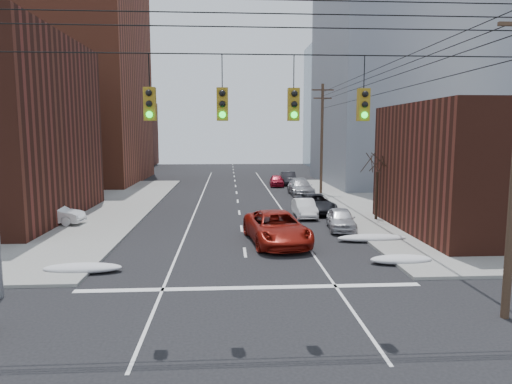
{
  "coord_description": "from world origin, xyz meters",
  "views": [
    {
      "loc": [
        -0.83,
        -11.25,
        6.24
      ],
      "look_at": [
        0.67,
        13.5,
        3.0
      ],
      "focal_mm": 32.0,
      "sensor_mm": 36.0,
      "label": 1
    }
  ],
  "objects": [
    {
      "name": "ground",
      "position": [
        0.0,
        0.0,
        0.0
      ],
      "size": [
        160.0,
        160.0,
        0.0
      ],
      "primitive_type": "plane",
      "color": "black",
      "rests_on": "ground"
    },
    {
      "name": "building_brick_tall",
      "position": [
        -24.0,
        48.0,
        15.0
      ],
      "size": [
        24.0,
        20.0,
        30.0
      ],
      "primitive_type": "cube",
      "color": "brown",
      "rests_on": "ground"
    },
    {
      "name": "building_brick_far",
      "position": [
        -26.0,
        74.0,
        6.0
      ],
      "size": [
        22.0,
        18.0,
        12.0
      ],
      "primitive_type": "cube",
      "color": "#451E14",
      "rests_on": "ground"
    },
    {
      "name": "building_office",
      "position": [
        22.0,
        44.0,
        12.5
      ],
      "size": [
        22.0,
        20.0,
        25.0
      ],
      "primitive_type": "cube",
      "color": "gray",
      "rests_on": "ground"
    },
    {
      "name": "building_glass",
      "position": [
        24.0,
        70.0,
        11.0
      ],
      "size": [
        20.0,
        18.0,
        22.0
      ],
      "primitive_type": "cube",
      "color": "gray",
      "rests_on": "ground"
    },
    {
      "name": "utility_pole_far",
      "position": [
        8.5,
        34.0,
        5.78
      ],
      "size": [
        2.2,
        0.28,
        11.0
      ],
      "color": "#473323",
      "rests_on": "ground"
    },
    {
      "name": "traffic_signals",
      "position": [
        0.1,
        2.97,
        7.17
      ],
      "size": [
        17.0,
        0.42,
        2.02
      ],
      "color": "black",
      "rests_on": "ground"
    },
    {
      "name": "bare_tree",
      "position": [
        9.59,
        20.0,
        2.32
      ],
      "size": [
        2.09,
        2.2,
        4.93
      ],
      "color": "black",
      "rests_on": "ground"
    },
    {
      "name": "snow_nw",
      "position": [
        -7.4,
        9.0,
        0.21
      ],
      "size": [
        3.5,
        1.08,
        0.42
      ],
      "primitive_type": "ellipsoid",
      "color": "silver",
      "rests_on": "ground"
    },
    {
      "name": "snow_ne",
      "position": [
        7.4,
        9.5,
        0.21
      ],
      "size": [
        3.0,
        1.08,
        0.42
      ],
      "primitive_type": "ellipsoid",
      "color": "silver",
      "rests_on": "ground"
    },
    {
      "name": "snow_east_far",
      "position": [
        7.4,
        14.0,
        0.21
      ],
      "size": [
        4.0,
        1.08,
        0.42
      ],
      "primitive_type": "ellipsoid",
      "color": "silver",
      "rests_on": "ground"
    },
    {
      "name": "red_pickup",
      "position": [
        1.87,
        13.92,
        0.9
      ],
      "size": [
        3.75,
        6.77,
        1.79
      ],
      "primitive_type": "imported",
      "rotation": [
        0.0,
        0.0,
        0.12
      ],
      "color": "maroon",
      "rests_on": "ground"
    },
    {
      "name": "parked_car_a",
      "position": [
        6.4,
        17.27,
        0.7
      ],
      "size": [
        2.12,
        4.28,
        1.4
      ],
      "primitive_type": "imported",
      "rotation": [
        0.0,
        0.0,
        -0.12
      ],
      "color": "silver",
      "rests_on": "ground"
    },
    {
      "name": "parked_car_b",
      "position": [
        4.8,
        21.89,
        0.66
      ],
      "size": [
        1.42,
        4.04,
        1.33
      ],
      "primitive_type": "imported",
      "rotation": [
        0.0,
        0.0,
        0.0
      ],
      "color": "white",
      "rests_on": "ground"
    },
    {
      "name": "parked_car_c",
      "position": [
        5.98,
        23.63,
        0.72
      ],
      "size": [
        2.74,
        5.35,
        1.45
      ],
      "primitive_type": "imported",
      "rotation": [
        0.0,
        0.0,
        0.07
      ],
      "color": "black",
      "rests_on": "ground"
    },
    {
      "name": "parked_car_d",
      "position": [
        6.4,
        33.81,
        0.78
      ],
      "size": [
        2.28,
        5.42,
        1.56
      ],
      "primitive_type": "imported",
      "rotation": [
        0.0,
        0.0,
        0.02
      ],
      "color": "#A4A3A8",
      "rests_on": "ground"
    },
    {
      "name": "parked_car_e",
      "position": [
        4.8,
        41.52,
        0.67
      ],
      "size": [
        1.8,
        4.02,
        1.34
      ],
      "primitive_type": "imported",
      "rotation": [
        0.0,
        0.0,
        -0.06
      ],
      "color": "maroon",
      "rests_on": "ground"
    },
    {
      "name": "parked_car_f",
      "position": [
        6.4,
        43.28,
        0.77
      ],
      "size": [
        1.88,
        4.76,
        1.54
      ],
      "primitive_type": "imported",
      "rotation": [
        0.0,
        0.0,
        -0.05
      ],
      "color": "black",
      "rests_on": "ground"
    },
    {
      "name": "lot_car_a",
      "position": [
        -12.56,
        19.5,
        0.82
      ],
      "size": [
        4.16,
        1.81,
        1.33
      ],
      "primitive_type": "imported",
      "rotation": [
        0.0,
        0.0,
        1.47
      ],
      "color": "white",
      "rests_on": "sidewalk_nw"
    },
    {
      "name": "lot_car_b",
      "position": [
        -15.07,
        30.47,
        0.82
      ],
      "size": [
        4.97,
        2.62,
        1.33
      ],
      "primitive_type": "imported",
      "rotation": [
        0.0,
        0.0,
        1.66
      ],
      "color": "silver",
      "rests_on": "sidewalk_nw"
    },
    {
      "name": "lot_car_c",
      "position": [
        -16.78,
        23.07,
        0.88
      ],
      "size": [
        5.4,
        3.78,
        1.45
      ],
      "primitive_type": "imported",
      "rotation": [
        0.0,
        0.0,
        1.96
      ],
      "color": "black",
      "rests_on": "sidewalk_nw"
    }
  ]
}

